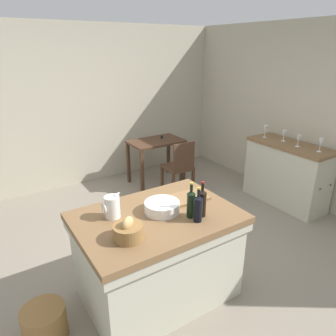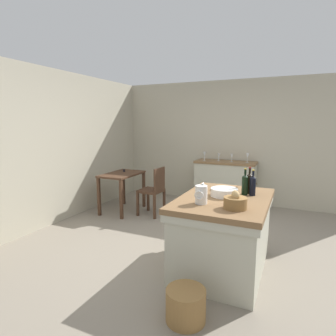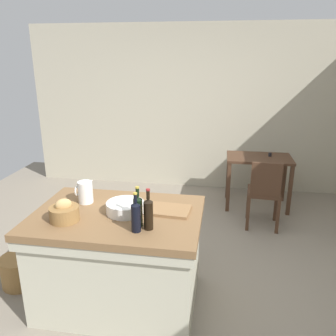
% 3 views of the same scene
% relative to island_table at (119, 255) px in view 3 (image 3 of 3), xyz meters
% --- Properties ---
extents(ground_plane, '(6.76, 6.76, 0.00)m').
position_rel_island_table_xyz_m(ground_plane, '(0.35, 0.45, -0.47)').
color(ground_plane, gray).
extents(wall_back, '(5.32, 0.12, 2.60)m').
position_rel_island_table_xyz_m(wall_back, '(0.35, 3.05, 0.83)').
color(wall_back, '#B2AA93').
rests_on(wall_back, ground).
extents(island_table, '(1.40, 0.98, 0.87)m').
position_rel_island_table_xyz_m(island_table, '(0.00, 0.00, 0.00)').
color(island_table, brown).
rests_on(island_table, ground).
extents(writing_desk, '(0.91, 0.57, 0.80)m').
position_rel_island_table_xyz_m(writing_desk, '(1.36, 2.32, 0.16)').
color(writing_desk, '#472D1E').
rests_on(writing_desk, ground).
extents(wooden_chair, '(0.42, 0.42, 0.91)m').
position_rel_island_table_xyz_m(wooden_chair, '(1.39, 1.64, 0.03)').
color(wooden_chair, '#472D1E').
rests_on(wooden_chair, ground).
extents(pitcher, '(0.17, 0.13, 0.24)m').
position_rel_island_table_xyz_m(pitcher, '(-0.34, 0.17, 0.50)').
color(pitcher, white).
rests_on(pitcher, island_table).
extents(wash_bowl, '(0.32, 0.32, 0.09)m').
position_rel_island_table_xyz_m(wash_bowl, '(0.07, 0.02, 0.45)').
color(wash_bowl, white).
rests_on(wash_bowl, island_table).
extents(bread_basket, '(0.23, 0.23, 0.19)m').
position_rel_island_table_xyz_m(bread_basket, '(-0.37, -0.19, 0.47)').
color(bread_basket, olive).
rests_on(bread_basket, island_table).
extents(cutting_board, '(0.37, 0.28, 0.02)m').
position_rel_island_table_xyz_m(cutting_board, '(0.42, 0.10, 0.41)').
color(cutting_board, olive).
rests_on(cutting_board, island_table).
extents(wine_bottle_dark, '(0.07, 0.07, 0.32)m').
position_rel_island_table_xyz_m(wine_bottle_dark, '(0.32, -0.22, 0.53)').
color(wine_bottle_dark, black).
rests_on(wine_bottle_dark, island_table).
extents(wine_bottle_amber, '(0.07, 0.07, 0.32)m').
position_rel_island_table_xyz_m(wine_bottle_amber, '(0.23, -0.19, 0.53)').
color(wine_bottle_amber, black).
rests_on(wine_bottle_amber, island_table).
extents(wine_bottle_green, '(0.07, 0.07, 0.31)m').
position_rel_island_table_xyz_m(wine_bottle_green, '(0.24, -0.28, 0.52)').
color(wine_bottle_green, black).
rests_on(wine_bottle_green, island_table).
extents(wicker_hamper, '(0.35, 0.35, 0.29)m').
position_rel_island_table_xyz_m(wicker_hamper, '(-1.03, 0.07, -0.32)').
color(wicker_hamper, olive).
rests_on(wicker_hamper, ground).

